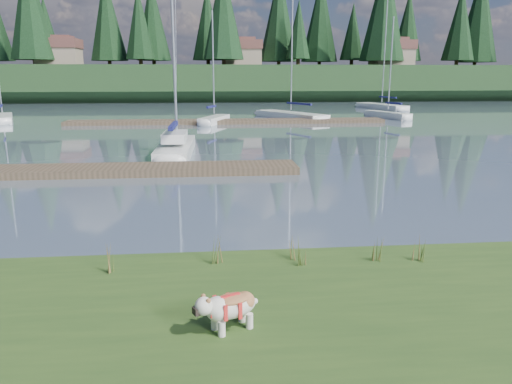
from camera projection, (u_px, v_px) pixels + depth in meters
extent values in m
plane|color=slate|center=(203.00, 124.00, 40.92)|extent=(200.00, 200.00, 0.00)
cube|color=#193117|center=(204.00, 83.00, 81.99)|extent=(200.00, 20.00, 5.00)
cylinder|color=silver|center=(222.00, 329.00, 6.98)|extent=(0.11, 0.11, 0.22)
cylinder|color=silver|center=(215.00, 322.00, 7.17)|extent=(0.11, 0.11, 0.22)
cylinder|color=silver|center=(249.00, 321.00, 7.21)|extent=(0.11, 0.11, 0.22)
cylinder|color=silver|center=(242.00, 315.00, 7.40)|extent=(0.11, 0.11, 0.22)
ellipsoid|color=silver|center=(233.00, 306.00, 7.14)|extent=(0.83, 0.65, 0.35)
ellipsoid|color=#A5693D|center=(233.00, 299.00, 7.12)|extent=(0.62, 0.53, 0.12)
ellipsoid|color=silver|center=(204.00, 306.00, 6.89)|extent=(0.35, 0.35, 0.26)
cube|color=black|center=(196.00, 311.00, 6.85)|extent=(0.13, 0.15, 0.10)
cube|color=silver|center=(176.00, 150.00, 25.09)|extent=(1.74, 6.90, 0.70)
ellipsoid|color=silver|center=(181.00, 141.00, 28.42)|extent=(1.55, 1.91, 0.70)
cylinder|color=silver|center=(173.00, 31.00, 24.37)|extent=(0.14, 0.14, 10.40)
cube|color=#151750|center=(173.00, 126.00, 23.80)|extent=(0.28, 3.12, 0.20)
cube|color=silver|center=(175.00, 137.00, 24.54)|extent=(1.16, 2.52, 0.45)
cube|color=#4C3D2C|center=(100.00, 170.00, 20.17)|extent=(16.00, 2.00, 0.30)
cube|color=#4C3D2C|center=(227.00, 121.00, 41.07)|extent=(26.00, 2.20, 0.30)
cube|color=silver|center=(3.00, 119.00, 42.42)|extent=(3.43, 6.37, 0.70)
ellipsoid|color=silver|center=(4.00, 116.00, 45.18)|extent=(1.86, 2.06, 0.70)
cube|color=#151750|center=(1.00, 106.00, 41.40)|extent=(1.02, 2.41, 0.20)
cube|color=silver|center=(214.00, 121.00, 41.03)|extent=(2.76, 5.20, 0.70)
ellipsoid|color=silver|center=(223.00, 118.00, 43.44)|extent=(1.51, 1.68, 0.70)
cylinder|color=silver|center=(213.00, 63.00, 39.97)|extent=(0.12, 0.12, 8.03)
cube|color=#151750|center=(211.00, 107.00, 40.10)|extent=(0.85, 1.98, 0.20)
cube|color=silver|center=(291.00, 116.00, 45.42)|extent=(5.73, 8.42, 0.70)
ellipsoid|color=silver|center=(264.00, 113.00, 48.87)|extent=(2.74, 2.93, 0.70)
cylinder|color=silver|center=(292.00, 34.00, 43.78)|extent=(0.12, 0.12, 13.10)
cube|color=#151750|center=(299.00, 104.00, 44.21)|extent=(1.78, 3.08, 0.20)
cube|color=silver|center=(388.00, 116.00, 45.84)|extent=(2.85, 5.35, 0.70)
ellipsoid|color=silver|center=(370.00, 114.00, 48.16)|extent=(1.55, 1.73, 0.70)
cylinder|color=silver|center=(391.00, 64.00, 44.78)|extent=(0.12, 0.12, 8.10)
cube|color=#151750|center=(394.00, 103.00, 44.94)|extent=(0.87, 2.04, 0.20)
cube|color=silver|center=(381.00, 107.00, 58.04)|extent=(3.86, 8.26, 0.70)
ellipsoid|color=silver|center=(363.00, 105.00, 61.71)|extent=(2.27, 2.58, 0.70)
cylinder|color=silver|center=(385.00, 48.00, 56.52)|extent=(0.12, 0.12, 12.02)
cube|color=#151750|center=(388.00, 97.00, 56.77)|extent=(1.03, 3.15, 0.20)
cone|color=#475B23|center=(214.00, 248.00, 9.61)|extent=(0.03, 0.03, 0.63)
cone|color=brown|center=(220.00, 252.00, 9.57)|extent=(0.03, 0.03, 0.51)
cone|color=#475B23|center=(217.00, 246.00, 9.64)|extent=(0.03, 0.03, 0.70)
cone|color=brown|center=(221.00, 253.00, 9.62)|extent=(0.03, 0.03, 0.44)
cone|color=#475B23|center=(215.00, 251.00, 9.54)|extent=(0.03, 0.03, 0.57)
cone|color=#475B23|center=(291.00, 248.00, 9.92)|extent=(0.03, 0.03, 0.45)
cone|color=brown|center=(297.00, 251.00, 9.88)|extent=(0.03, 0.03, 0.36)
cone|color=#475B23|center=(294.00, 246.00, 9.95)|extent=(0.03, 0.03, 0.50)
cone|color=brown|center=(298.00, 251.00, 9.92)|extent=(0.03, 0.03, 0.32)
cone|color=#475B23|center=(293.00, 250.00, 9.85)|extent=(0.03, 0.03, 0.41)
cone|color=#475B23|center=(374.00, 249.00, 9.80)|extent=(0.03, 0.03, 0.49)
cone|color=brown|center=(380.00, 252.00, 9.75)|extent=(0.03, 0.03, 0.39)
cone|color=#475B23|center=(376.00, 247.00, 9.82)|extent=(0.03, 0.03, 0.53)
cone|color=brown|center=(381.00, 253.00, 9.80)|extent=(0.03, 0.03, 0.34)
cone|color=#475B23|center=(376.00, 251.00, 9.73)|extent=(0.03, 0.03, 0.44)
cone|color=#475B23|center=(108.00, 258.00, 9.21)|extent=(0.03, 0.03, 0.56)
cone|color=brown|center=(114.00, 262.00, 9.17)|extent=(0.03, 0.03, 0.45)
cone|color=#475B23|center=(112.00, 256.00, 9.24)|extent=(0.03, 0.03, 0.61)
cone|color=brown|center=(116.00, 262.00, 9.22)|extent=(0.03, 0.03, 0.39)
cone|color=#475B23|center=(109.00, 261.00, 9.14)|extent=(0.03, 0.03, 0.50)
cone|color=#475B23|center=(298.00, 256.00, 9.62)|extent=(0.03, 0.03, 0.36)
cone|color=brown|center=(305.00, 258.00, 9.57)|extent=(0.03, 0.03, 0.28)
cone|color=#475B23|center=(301.00, 254.00, 9.65)|extent=(0.03, 0.03, 0.39)
cone|color=brown|center=(306.00, 258.00, 9.61)|extent=(0.03, 0.03, 0.25)
cone|color=#475B23|center=(300.00, 258.00, 9.55)|extent=(0.03, 0.03, 0.32)
cone|color=#475B23|center=(415.00, 248.00, 9.82)|extent=(0.03, 0.03, 0.51)
cone|color=brown|center=(421.00, 251.00, 9.77)|extent=(0.03, 0.03, 0.41)
cone|color=#475B23|center=(417.00, 246.00, 9.85)|extent=(0.03, 0.03, 0.56)
cone|color=brown|center=(422.00, 252.00, 9.82)|extent=(0.03, 0.03, 0.36)
cone|color=#475B23|center=(417.00, 250.00, 9.75)|extent=(0.03, 0.03, 0.46)
cube|color=#33281C|center=(193.00, 266.00, 10.29)|extent=(60.00, 0.50, 0.14)
cylinder|color=#382619|center=(35.00, 61.00, 74.03)|extent=(0.60, 0.60, 1.80)
cone|color=black|center=(29.00, 6.00, 72.27)|extent=(6.60, 6.60, 15.00)
cylinder|color=#382619|center=(141.00, 62.00, 79.31)|extent=(0.60, 0.60, 1.80)
cone|color=black|center=(139.00, 23.00, 77.96)|extent=(4.84, 4.84, 11.00)
cylinder|color=#382619|center=(224.00, 61.00, 74.71)|extent=(0.60, 0.60, 1.80)
cone|color=black|center=(223.00, 10.00, 73.06)|extent=(6.16, 6.16, 14.00)
cylinder|color=#382619|center=(298.00, 62.00, 79.71)|extent=(0.60, 0.60, 1.80)
cone|color=black|center=(299.00, 29.00, 78.57)|extent=(3.96, 3.96, 9.00)
cylinder|color=#382619|center=(381.00, 62.00, 78.99)|extent=(0.60, 0.60, 1.80)
cone|color=black|center=(384.00, 8.00, 77.13)|extent=(7.04, 7.04, 16.00)
cylinder|color=#382619|center=(456.00, 62.00, 83.21)|extent=(0.60, 0.60, 1.80)
cone|color=black|center=(460.00, 23.00, 81.76)|extent=(5.28, 5.28, 12.00)
cube|color=gray|center=(59.00, 58.00, 76.13)|extent=(6.00, 5.00, 2.80)
cube|color=brown|center=(58.00, 43.00, 75.65)|extent=(6.30, 5.30, 1.40)
cube|color=brown|center=(57.00, 38.00, 75.46)|extent=(4.20, 3.60, 0.70)
cube|color=gray|center=(242.00, 59.00, 79.72)|extent=(6.00, 5.00, 2.80)
cube|color=brown|center=(241.00, 45.00, 79.24)|extent=(6.30, 5.30, 1.40)
cube|color=brown|center=(241.00, 40.00, 79.05)|extent=(4.20, 3.60, 0.70)
cube|color=gray|center=(391.00, 59.00, 80.03)|extent=(6.00, 5.00, 2.80)
cube|color=brown|center=(392.00, 45.00, 79.55)|extent=(6.30, 5.30, 1.40)
cube|color=brown|center=(392.00, 40.00, 79.37)|extent=(4.20, 3.60, 0.70)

